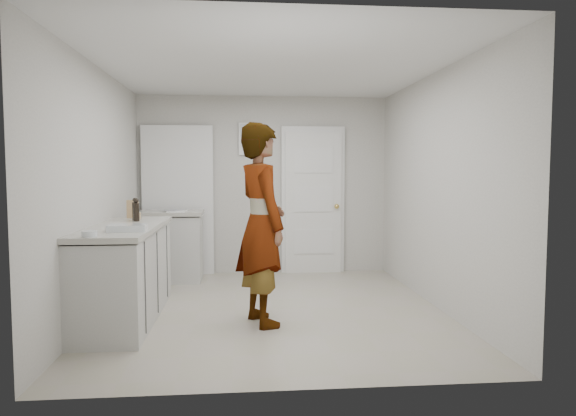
{
  "coord_description": "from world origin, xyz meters",
  "views": [
    {
      "loc": [
        -0.32,
        -5.28,
        1.45
      ],
      "look_at": [
        0.2,
        0.4,
        1.04
      ],
      "focal_mm": 32.0,
      "sensor_mm": 36.0,
      "label": 1
    }
  ],
  "objects": [
    {
      "name": "side_counter",
      "position": [
        -1.25,
        1.55,
        0.43
      ],
      "size": [
        0.84,
        0.61,
        0.93
      ],
      "color": "silver",
      "rests_on": "ground"
    },
    {
      "name": "ground",
      "position": [
        0.0,
        0.0,
        0.0
      ],
      "size": [
        4.0,
        4.0,
        0.0
      ],
      "primitive_type": "plane",
      "color": "#A7A18C",
      "rests_on": "ground"
    },
    {
      "name": "main_counter",
      "position": [
        -1.45,
        -0.2,
        0.43
      ],
      "size": [
        0.64,
        1.96,
        0.93
      ],
      "color": "silver",
      "rests_on": "ground"
    },
    {
      "name": "oil_cruet_b",
      "position": [
        -1.45,
        0.28,
        1.04
      ],
      "size": [
        0.05,
        0.05,
        0.24
      ],
      "color": "black",
      "rests_on": "main_counter"
    },
    {
      "name": "oil_cruet_a",
      "position": [
        -1.41,
        0.18,
        1.04
      ],
      "size": [
        0.06,
        0.06,
        0.24
      ],
      "color": "black",
      "rests_on": "main_counter"
    },
    {
      "name": "baking_dish",
      "position": [
        -1.32,
        -0.7,
        0.95
      ],
      "size": [
        0.34,
        0.25,
        0.06
      ],
      "rotation": [
        0.0,
        0.0,
        0.07
      ],
      "color": "silver",
      "rests_on": "main_counter"
    },
    {
      "name": "cake_mix_box",
      "position": [
        -1.53,
        0.57,
        1.03
      ],
      "size": [
        0.13,
        0.06,
        0.2
      ],
      "primitive_type": "cube",
      "rotation": [
        0.0,
        0.0,
        -0.06
      ],
      "color": "#A77E53",
      "rests_on": "main_counter"
    },
    {
      "name": "papers",
      "position": [
        -1.15,
        1.45,
        0.93
      ],
      "size": [
        0.24,
        0.3,
        0.01
      ],
      "primitive_type": "cube",
      "rotation": [
        0.0,
        0.0,
        -0.04
      ],
      "color": "white",
      "rests_on": "side_counter"
    },
    {
      "name": "room_shell",
      "position": [
        -0.17,
        1.95,
        1.02
      ],
      "size": [
        4.0,
        4.0,
        4.0
      ],
      "color": "#B2B0A8",
      "rests_on": "ground"
    },
    {
      "name": "spice_jar",
      "position": [
        -1.44,
        0.44,
        0.96
      ],
      "size": [
        0.05,
        0.05,
        0.07
      ],
      "primitive_type": "cylinder",
      "color": "tan",
      "rests_on": "main_counter"
    },
    {
      "name": "person",
      "position": [
        -0.13,
        -0.47,
        0.95
      ],
      "size": [
        0.66,
        0.81,
        1.9
      ],
      "primitive_type": "imported",
      "rotation": [
        0.0,
        0.0,
        1.92
      ],
      "color": "silver",
      "rests_on": "ground"
    },
    {
      "name": "egg_bowl",
      "position": [
        -1.54,
        -1.07,
        0.95
      ],
      "size": [
        0.12,
        0.12,
        0.05
      ],
      "color": "silver",
      "rests_on": "main_counter"
    }
  ]
}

